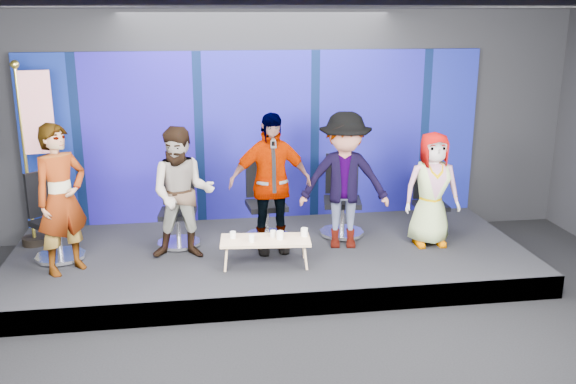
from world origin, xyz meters
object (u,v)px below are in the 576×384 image
object	(u,v)px
coffee_table	(265,241)
mug_b	(252,238)
chair_b	(178,220)
panelist_a	(61,199)
mug_a	(233,235)
chair_a	(56,231)
mug_c	(273,234)
panelist_c	(270,183)
panelist_d	(344,181)
mug_d	(280,235)
chair_e	(429,211)
chair_c	(266,212)
panelist_b	(182,193)
panelist_e	(432,189)
mug_e	(304,232)
flag_stand	(35,150)
chair_d	(342,209)

from	to	relation	value
coffee_table	mug_b	size ratio (longest dim) A/B	13.54
chair_b	coffee_table	distance (m)	1.46
panelist_a	mug_a	xyz separation A→B (m)	(2.09, -0.08, -0.55)
chair_a	mug_c	distance (m)	2.87
panelist_c	panelist_d	size ratio (longest dim) A/B	1.01
panelist_d	panelist_c	bearing A→B (deg)	-168.44
panelist_a	mug_d	xyz separation A→B (m)	(2.68, -0.21, -0.54)
mug_a	chair_e	bearing A→B (deg)	15.22
panelist_a	mug_a	size ratio (longest dim) A/B	21.43
mug_b	chair_c	bearing A→B (deg)	74.19
panelist_a	panelist_d	xyz separation A→B (m)	(3.64, 0.34, 0.00)
panelist_a	panelist_b	world-z (taller)	panelist_a
panelist_e	mug_b	bearing A→B (deg)	-166.56
panelist_a	mug_a	world-z (taller)	panelist_a
panelist_c	chair_b	bearing A→B (deg)	155.46
mug_d	mug_e	size ratio (longest dim) A/B	1.00
mug_a	mug_e	bearing A→B (deg)	-3.87
panelist_b	panelist_e	xyz separation A→B (m)	(3.40, -0.01, -0.08)
panelist_e	mug_b	world-z (taller)	panelist_e
panelist_c	mug_b	bearing A→B (deg)	-123.52
chair_a	panelist_b	xyz separation A→B (m)	(1.67, -0.20, 0.50)
flag_stand	panelist_e	bearing A→B (deg)	-19.47
chair_d	panelist_c	bearing A→B (deg)	-144.64
chair_c	mug_a	xyz separation A→B (m)	(-0.53, -0.91, 0.01)
panelist_a	chair_d	world-z (taller)	panelist_a
chair_e	mug_a	size ratio (longest dim) A/B	11.21
chair_d	mug_c	bearing A→B (deg)	-129.89
panelist_a	panelist_e	distance (m)	4.87
coffee_table	mug_a	world-z (taller)	mug_a
mug_b	chair_d	bearing A→B (deg)	37.60
chair_a	mug_c	bearing A→B (deg)	-53.06
chair_c	mug_b	world-z (taller)	chair_c
panelist_a	panelist_b	xyz separation A→B (m)	(1.46, 0.26, -0.06)
panelist_a	mug_e	world-z (taller)	panelist_a
panelist_e	coffee_table	size ratio (longest dim) A/B	1.35
coffee_table	flag_stand	distance (m)	3.41
panelist_a	chair_e	size ratio (longest dim) A/B	1.91
chair_e	panelist_a	bearing A→B (deg)	-169.61
panelist_e	coffee_table	xyz separation A→B (m)	(-2.36, -0.43, -0.47)
chair_c	chair_d	bearing A→B (deg)	-3.90
panelist_a	panelist_e	bearing A→B (deg)	-38.53
chair_a	chair_e	bearing A→B (deg)	-38.68
chair_a	panelist_c	size ratio (longest dim) A/B	0.61
coffee_table	mug_d	size ratio (longest dim) A/B	11.16
panelist_a	chair_e	xyz separation A→B (m)	(5.03, 0.72, -0.62)
mug_e	panelist_a	bearing A→B (deg)	177.24
mug_e	coffee_table	bearing A→B (deg)	-175.81
chair_c	panelist_a	bearing A→B (deg)	-167.30
mug_d	coffee_table	bearing A→B (deg)	170.51
panelist_b	panelist_d	bearing A→B (deg)	7.54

